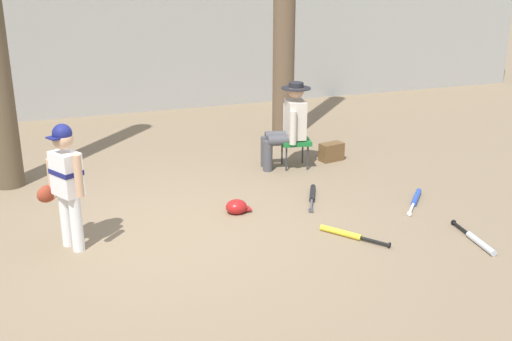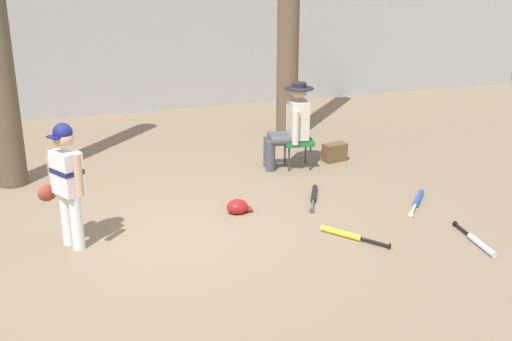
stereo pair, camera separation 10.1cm
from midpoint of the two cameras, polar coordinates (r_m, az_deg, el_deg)
ground_plane at (r=6.77m, az=-6.64°, el=-5.78°), size 60.00×60.00×0.00m
concrete_back_wall at (r=11.93m, az=-13.11°, el=12.46°), size 18.00×0.36×3.09m
young_ballplayer at (r=6.45m, az=-16.50°, el=-0.65°), size 0.49×0.53×1.31m
folding_stool at (r=8.71m, az=4.16°, el=2.58°), size 0.47×0.47×0.41m
seated_spectator at (r=8.61m, az=3.56°, el=4.32°), size 0.68×0.54×1.20m
handbag_beside_stool at (r=9.10m, az=7.50°, el=1.66°), size 0.37×0.24×0.26m
bat_aluminum_silver at (r=6.88m, az=20.01°, el=-6.19°), size 0.16×0.79×0.07m
bat_black_composite at (r=7.72m, az=5.67°, el=-2.27°), size 0.41×0.73×0.07m
bat_blue_youth at (r=7.80m, az=14.85°, el=-2.61°), size 0.57×0.64×0.07m
bat_yellow_trainer at (r=6.72m, az=8.66°, el=-5.78°), size 0.52×0.68×0.07m
batting_helmet_red at (r=7.24m, az=-1.29°, el=-3.32°), size 0.30×0.23×0.17m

